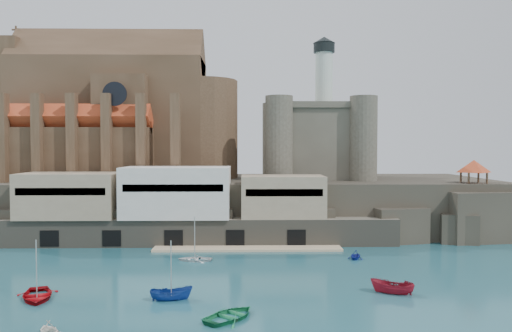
{
  "coord_description": "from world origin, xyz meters",
  "views": [
    {
      "loc": [
        1.82,
        -61.1,
        16.38
      ],
      "look_at": [
        3.63,
        32.0,
        12.83
      ],
      "focal_mm": 35.0,
      "sensor_mm": 36.0,
      "label": 1
    }
  ],
  "objects": [
    {
      "name": "boat_5",
      "position": [
        18.12,
        -6.27,
        0.0
      ],
      "size": [
        2.42,
        2.4,
        4.83
      ],
      "primitive_type": "imported",
      "rotation": [
        0.0,
        0.0,
        4.32
      ],
      "color": "maroon",
      "rests_on": "ground"
    },
    {
      "name": "rock_outcrop",
      "position": [
        42.0,
        25.84,
        4.02
      ],
      "size": [
        14.5,
        10.5,
        8.7
      ],
      "color": "#29251F",
      "rests_on": "ground"
    },
    {
      "name": "ground",
      "position": [
        0.0,
        0.0,
        0.0
      ],
      "size": [
        300.0,
        300.0,
        0.0
      ],
      "primitive_type": "plane",
      "color": "#1B4D59",
      "rests_on": "ground"
    },
    {
      "name": "boat_2",
      "position": [
        -6.23,
        -8.16,
        0.0
      ],
      "size": [
        1.97,
        1.93,
        4.54
      ],
      "primitive_type": "imported",
      "rotation": [
        0.0,
        0.0,
        1.71
      ],
      "color": "navy",
      "rests_on": "ground"
    },
    {
      "name": "boat_6",
      "position": [
        -5.63,
        10.38,
        0.0
      ],
      "size": [
        1.31,
        3.62,
        4.97
      ],
      "primitive_type": "imported",
      "rotation": [
        0.0,
        0.0,
        4.63
      ],
      "color": "white",
      "rests_on": "ground"
    },
    {
      "name": "quay",
      "position": [
        -10.19,
        23.07,
        6.07
      ],
      "size": [
        70.0,
        12.0,
        13.05
      ],
      "color": "#6D6657",
      "rests_on": "ground"
    },
    {
      "name": "church",
      "position": [
        -24.13,
        41.85,
        22.13
      ],
      "size": [
        47.0,
        25.93,
        30.51
      ],
      "color": "#473221",
      "rests_on": "promontory"
    },
    {
      "name": "promontory",
      "position": [
        -0.19,
        39.37,
        4.92
      ],
      "size": [
        100.0,
        36.0,
        10.0
      ],
      "color": "#29251F",
      "rests_on": "ground"
    },
    {
      "name": "pavilion",
      "position": [
        42.0,
        26.0,
        12.73
      ],
      "size": [
        6.4,
        6.4,
        5.4
      ],
      "color": "#473221",
      "rests_on": "rock_outcrop"
    },
    {
      "name": "boat_7",
      "position": [
        17.79,
        11.0,
        0.0
      ],
      "size": [
        3.14,
        2.65,
        3.12
      ],
      "primitive_type": "imported",
      "rotation": [
        0.0,
        0.0,
        5.84
      ],
      "color": "navy",
      "rests_on": "ground"
    },
    {
      "name": "boat_0",
      "position": [
        -20.82,
        -7.42,
        0.0
      ],
      "size": [
        4.76,
        2.81,
        6.41
      ],
      "primitive_type": "imported",
      "rotation": [
        0.0,
        0.0,
        0.35
      ],
      "color": "#9B060C",
      "rests_on": "ground"
    },
    {
      "name": "boat_3",
      "position": [
        0.31,
        -14.05,
        0.0
      ],
      "size": [
        4.05,
        3.73,
        5.99
      ],
      "primitive_type": "imported",
      "rotation": [
        0.0,
        0.0,
        2.43
      ],
      "color": "#1E834F",
      "rests_on": "ground"
    },
    {
      "name": "castle_keep",
      "position": [
        16.08,
        41.08,
        18.31
      ],
      "size": [
        21.2,
        21.2,
        29.3
      ],
      "color": "#4B473B",
      "rests_on": "promontory"
    }
  ]
}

